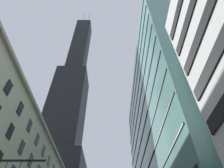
{
  "coord_description": "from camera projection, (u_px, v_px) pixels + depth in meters",
  "views": [
    {
      "loc": [
        4.08,
        -6.42,
        1.81
      ],
      "look_at": [
        3.94,
        29.94,
        38.68
      ],
      "focal_mm": 30.14,
      "sensor_mm": 36.0,
      "label": 1
    }
  ],
  "objects": [
    {
      "name": "dark_skyscraper",
      "position": [
        63.0,
        128.0,
        90.55
      ],
      "size": [
        24.71,
        24.71,
        177.54
      ],
      "color": "black",
      "rests_on": "ground"
    },
    {
      "name": "glass_office_midrise",
      "position": [
        183.0,
        141.0,
        43.78
      ],
      "size": [
        19.15,
        50.93,
        47.26
      ],
      "color": "slate",
      "rests_on": "ground"
    }
  ]
}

